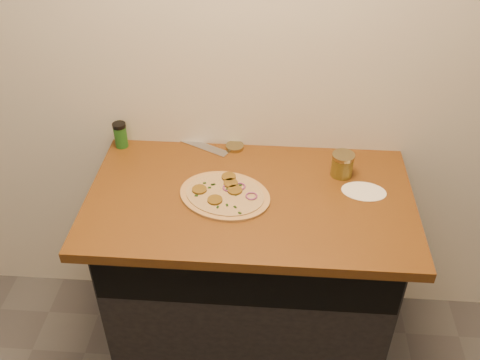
# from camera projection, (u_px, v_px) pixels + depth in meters

# --- Properties ---
(cabinet) EXTENTS (1.10, 0.60, 0.86)m
(cabinet) POSITION_uv_depth(u_px,v_px,m) (249.00, 276.00, 2.27)
(cabinet) COLOR black
(cabinet) RESTS_ON ground
(countertop) EXTENTS (1.20, 0.70, 0.04)m
(countertop) POSITION_uv_depth(u_px,v_px,m) (250.00, 199.00, 1.98)
(countertop) COLOR brown
(countertop) RESTS_ON cabinet
(pizza) EXTENTS (0.43, 0.43, 0.02)m
(pizza) POSITION_uv_depth(u_px,v_px,m) (225.00, 194.00, 1.95)
(pizza) COLOR tan
(pizza) RESTS_ON countertop
(chefs_knife) EXTENTS (0.31, 0.19, 0.02)m
(chefs_knife) POSITION_uv_depth(u_px,v_px,m) (188.00, 140.00, 2.25)
(chefs_knife) COLOR #B7BAC1
(chefs_knife) RESTS_ON countertop
(mason_jar_lid) EXTENTS (0.10, 0.10, 0.02)m
(mason_jar_lid) POSITION_uv_depth(u_px,v_px,m) (235.00, 147.00, 2.20)
(mason_jar_lid) COLOR #8F8253
(mason_jar_lid) RESTS_ON countertop
(salsa_jar) EXTENTS (0.09, 0.09, 0.09)m
(salsa_jar) POSITION_uv_depth(u_px,v_px,m) (342.00, 164.00, 2.04)
(salsa_jar) COLOR #972B0F
(salsa_jar) RESTS_ON countertop
(spice_shaker) EXTENTS (0.05, 0.05, 0.11)m
(spice_shaker) POSITION_uv_depth(u_px,v_px,m) (120.00, 135.00, 2.19)
(spice_shaker) COLOR #205D1D
(spice_shaker) RESTS_ON countertop
(flour_spill) EXTENTS (0.18, 0.18, 0.00)m
(flour_spill) POSITION_uv_depth(u_px,v_px,m) (364.00, 191.00, 1.98)
(flour_spill) COLOR white
(flour_spill) RESTS_ON countertop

